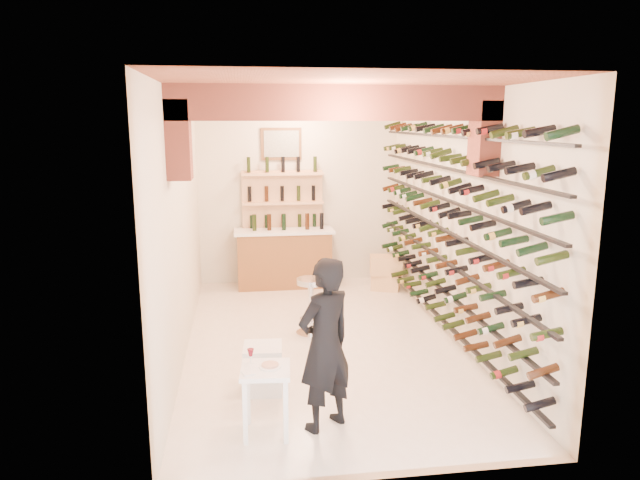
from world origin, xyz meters
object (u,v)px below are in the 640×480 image
at_px(wine_rack, 440,223).
at_px(tasting_table, 266,380).
at_px(white_stool, 263,368).
at_px(person, 325,345).
at_px(chrome_barstool, 311,302).
at_px(crate_lower, 386,282).
at_px(back_counter, 284,256).

distance_m(wine_rack, tasting_table, 3.37).
bearing_deg(white_stool, wine_rack, 28.65).
distance_m(wine_rack, person, 2.89).
height_order(wine_rack, tasting_table, wine_rack).
relative_size(person, chrome_barstool, 2.11).
relative_size(wine_rack, crate_lower, 12.25).
xyz_separation_m(wine_rack, chrome_barstool, (-1.66, 0.28, -1.10)).
bearing_deg(crate_lower, back_counter, 165.23).
xyz_separation_m(chrome_barstool, crate_lower, (1.53, 1.92, -0.31)).
bearing_deg(wine_rack, crate_lower, 93.41).
bearing_deg(tasting_table, person, 8.74).
distance_m(wine_rack, chrome_barstool, 2.01).
distance_m(wine_rack, crate_lower, 2.62).
relative_size(wine_rack, tasting_table, 7.27).
height_order(back_counter, chrome_barstool, back_counter).
height_order(person, crate_lower, person).
xyz_separation_m(wine_rack, tasting_table, (-2.38, -2.16, -1.02)).
relative_size(wine_rack, person, 3.46).
xyz_separation_m(back_counter, crate_lower, (1.70, -0.45, -0.39)).
height_order(back_counter, white_stool, back_counter).
bearing_deg(person, wine_rack, -163.53).
xyz_separation_m(tasting_table, white_stool, (0.01, 0.87, -0.28)).
bearing_deg(wine_rack, chrome_barstool, 170.36).
xyz_separation_m(white_stool, chrome_barstool, (0.71, 1.58, 0.20)).
bearing_deg(white_stool, tasting_table, -90.55).
relative_size(tasting_table, chrome_barstool, 1.00).
bearing_deg(person, chrome_barstool, -126.85).
xyz_separation_m(tasting_table, person, (0.55, 0.04, 0.29)).
distance_m(tasting_table, crate_lower, 4.92).
relative_size(wine_rack, white_stool, 11.25).
bearing_deg(tasting_table, back_counter, 88.30).
height_order(white_stool, chrome_barstool, chrome_barstool).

